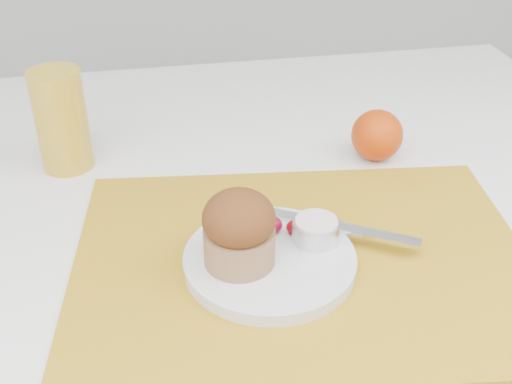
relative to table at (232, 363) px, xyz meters
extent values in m
cube|color=white|center=(0.00, 0.00, 0.00)|extent=(1.20, 0.80, 0.75)
cube|color=#B98A19|center=(0.05, -0.21, 0.38)|extent=(0.54, 0.43, 0.00)
cylinder|color=silver|center=(0.02, -0.21, 0.39)|extent=(0.23, 0.23, 0.01)
cylinder|color=silver|center=(0.07, -0.19, 0.41)|extent=(0.07, 0.07, 0.02)
cylinder|color=silver|center=(0.07, -0.19, 0.42)|extent=(0.05, 0.05, 0.01)
ellipsoid|color=#500214|center=(0.03, -0.17, 0.40)|extent=(0.02, 0.02, 0.02)
ellipsoid|color=#5B0207|center=(0.05, -0.18, 0.40)|extent=(0.02, 0.02, 0.02)
cube|color=silver|center=(0.10, -0.18, 0.40)|extent=(0.18, 0.12, 0.00)
sphere|color=#C33C06|center=(0.21, 0.00, 0.41)|extent=(0.07, 0.07, 0.07)
cylinder|color=gold|center=(-0.21, 0.06, 0.44)|extent=(0.08, 0.08, 0.14)
cylinder|color=#A0724D|center=(-0.02, -0.22, 0.41)|extent=(0.08, 0.08, 0.04)
ellipsoid|color=#371A0A|center=(-0.02, -0.22, 0.45)|extent=(0.08, 0.08, 0.06)
camera|label=1|loc=(-0.10, -0.74, 0.82)|focal=45.00mm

